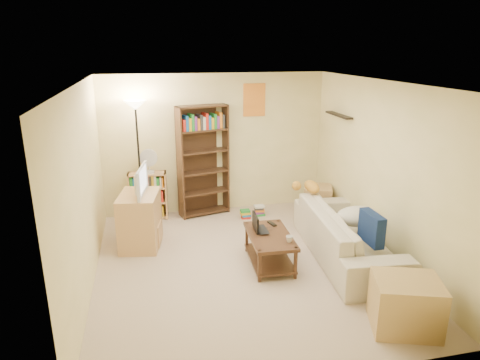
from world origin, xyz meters
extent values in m
plane|color=#CAB398|center=(0.00, 0.00, 0.00)|extent=(4.50, 4.50, 0.00)
cube|color=#FFEBAB|center=(0.00, 2.25, 1.25)|extent=(4.00, 0.04, 2.50)
cube|color=#FFEBAB|center=(0.00, -2.25, 1.25)|extent=(4.00, 0.04, 2.50)
cube|color=#FFEBAB|center=(-2.00, 0.00, 1.25)|extent=(0.04, 4.50, 2.50)
cube|color=#FFEBAB|center=(2.00, 0.00, 1.25)|extent=(0.04, 4.50, 2.50)
cube|color=silver|center=(0.00, 0.00, 2.50)|extent=(4.00, 4.50, 0.04)
cube|color=red|center=(0.72, 2.24, 2.02)|extent=(0.40, 0.02, 0.58)
cube|color=black|center=(1.92, 1.30, 1.85)|extent=(0.12, 0.80, 0.03)
imported|color=beige|center=(1.51, -0.07, 0.35)|extent=(2.54, 1.34, 0.70)
cube|color=#12234F|center=(1.58, -0.60, 0.67)|extent=(0.14, 0.46, 0.41)
ellipsoid|color=beige|center=(1.69, -0.03, 0.60)|extent=(0.64, 0.46, 0.27)
ellipsoid|color=gold|center=(1.33, 0.86, 0.79)|extent=(0.45, 0.23, 0.18)
sphere|color=gold|center=(1.08, 0.88, 0.81)|extent=(0.15, 0.15, 0.15)
cube|color=#482E1B|center=(0.37, -0.05, 0.43)|extent=(0.61, 1.04, 0.05)
cube|color=#482E1B|center=(0.37, -0.05, 0.09)|extent=(0.58, 0.99, 0.03)
cube|color=#482E1B|center=(0.11, -0.48, 0.23)|extent=(0.04, 0.04, 0.45)
cube|color=#482E1B|center=(0.58, -0.51, 0.23)|extent=(0.04, 0.04, 0.45)
cube|color=#482E1B|center=(0.15, 0.41, 0.23)|extent=(0.04, 0.04, 0.45)
cube|color=#482E1B|center=(0.63, 0.39, 0.23)|extent=(0.04, 0.04, 0.45)
imported|color=black|center=(0.35, 0.09, 0.47)|extent=(0.34, 0.22, 0.03)
cube|color=white|center=(0.20, 0.10, 0.59)|extent=(0.03, 0.34, 0.23)
imported|color=silver|center=(0.55, -0.33, 0.49)|extent=(0.16, 0.16, 0.09)
cube|color=black|center=(0.50, 0.28, 0.46)|extent=(0.10, 0.19, 0.02)
cube|color=tan|center=(-1.38, 0.95, 0.42)|extent=(0.68, 0.86, 0.83)
imported|color=black|center=(-1.38, 0.95, 1.04)|extent=(0.77, 0.35, 0.42)
cube|color=#422919|center=(-0.25, 2.05, 0.99)|extent=(0.94, 0.50, 1.98)
cube|color=tan|center=(-1.24, 2.05, 0.42)|extent=(0.67, 0.31, 0.84)
cylinder|color=silver|center=(-1.19, 2.03, 0.86)|extent=(0.17, 0.17, 0.04)
cylinder|color=silver|center=(-1.19, 2.03, 0.96)|extent=(0.02, 0.02, 0.17)
cylinder|color=silver|center=(-1.19, 2.00, 1.12)|extent=(0.30, 0.06, 0.30)
cylinder|color=black|center=(-1.35, 1.92, 0.02)|extent=(0.31, 0.31, 0.03)
cylinder|color=black|center=(-1.35, 1.92, 0.99)|extent=(0.03, 0.03, 1.98)
cone|color=#FFF1C6|center=(-1.35, 1.92, 2.03)|extent=(0.36, 0.36, 0.16)
cube|color=tan|center=(1.72, 1.51, 0.28)|extent=(0.63, 0.63, 0.56)
cube|color=tan|center=(1.39, -1.74, 0.29)|extent=(0.84, 0.76, 0.57)
cube|color=red|center=(0.43, 1.66, 0.08)|extent=(0.18, 0.14, 0.16)
cube|color=#1966B2|center=(0.71, 1.74, 0.10)|extent=(0.18, 0.14, 0.19)
camera|label=1|loc=(-1.22, -5.23, 2.93)|focal=32.00mm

